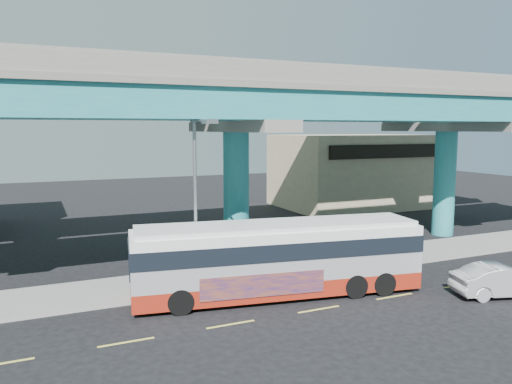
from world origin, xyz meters
name	(u,v)px	position (x,y,z in m)	size (l,w,h in m)	color
ground	(315,307)	(0.00, 0.00, 0.00)	(120.00, 120.00, 0.00)	black
sidewalk	(261,272)	(0.00, 5.50, 0.07)	(70.00, 4.00, 0.15)	gray
lane_markings	(319,309)	(0.00, -0.30, 0.01)	(58.00, 0.12, 0.01)	#D8C64C
viaduct	(235,101)	(0.00, 9.11, 9.14)	(52.00, 12.40, 11.70)	#21717F
building_beige	(353,171)	(18.00, 22.98, 3.51)	(14.00, 10.23, 7.00)	#C2B18A
transit_bus	(278,256)	(-0.76, 2.01, 1.85)	(13.41, 4.86, 3.37)	maroon
sedan	(502,280)	(8.49, -2.27, 0.74)	(4.73, 2.78, 1.47)	#A7A6AB
street_lamp	(199,180)	(-4.03, 3.43, 5.33)	(0.50, 2.59, 8.00)	gray
stop_sign	(366,228)	(5.69, 4.18, 2.19)	(0.77, 0.38, 2.80)	gray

